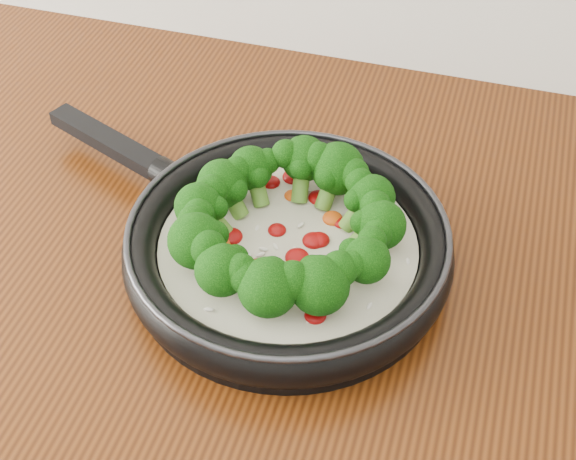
% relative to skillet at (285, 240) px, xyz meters
% --- Properties ---
extents(skillet, '(0.51, 0.41, 0.09)m').
position_rel_skillet_xyz_m(skillet, '(0.00, 0.00, 0.00)').
color(skillet, black).
rests_on(skillet, counter).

